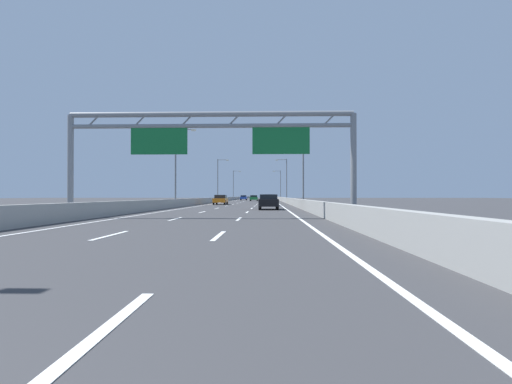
{
  "coord_description": "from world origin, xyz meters",
  "views": [
    {
      "loc": [
        3.4,
        -0.13,
        1.33
      ],
      "look_at": [
        1.04,
        80.22,
        2.08
      ],
      "focal_mm": 27.04,
      "sensor_mm": 36.0,
      "label": 1
    }
  ],
  "objects_px": {
    "streetlamp_right_distant": "(280,183)",
    "orange_car": "(221,200)",
    "blue_car": "(244,198)",
    "streetlamp_left_distant": "(234,183)",
    "silver_car": "(269,198)",
    "streetlamp_right_mid": "(301,162)",
    "green_car": "(254,198)",
    "white_car": "(269,200)",
    "black_car": "(269,202)",
    "sign_gantry": "(213,137)",
    "streetlamp_right_far": "(286,177)",
    "yellow_car": "(269,199)",
    "streetlamp_left_far": "(219,177)",
    "streetlamp_left_mid": "(177,162)"
  },
  "relations": [
    {
      "from": "streetlamp_right_mid",
      "to": "streetlamp_left_far",
      "type": "bearing_deg",
      "value": 110.65
    },
    {
      "from": "streetlamp_right_mid",
      "to": "streetlamp_left_far",
      "type": "distance_m",
      "value": 42.33
    },
    {
      "from": "black_car",
      "to": "yellow_car",
      "type": "relative_size",
      "value": 1.06
    },
    {
      "from": "green_car",
      "to": "yellow_car",
      "type": "height_order",
      "value": "green_car"
    },
    {
      "from": "sign_gantry",
      "to": "yellow_car",
      "type": "xyz_separation_m",
      "value": [
        3.49,
        40.35,
        -4.14
      ]
    },
    {
      "from": "sign_gantry",
      "to": "silver_car",
      "type": "distance_m",
      "value": 67.2
    },
    {
      "from": "streetlamp_right_mid",
      "to": "green_car",
      "type": "distance_m",
      "value": 49.25
    },
    {
      "from": "streetlamp_left_distant",
      "to": "orange_car",
      "type": "bearing_deg",
      "value": -86.71
    },
    {
      "from": "sign_gantry",
      "to": "streetlamp_right_far",
      "type": "relative_size",
      "value": 1.83
    },
    {
      "from": "sign_gantry",
      "to": "streetlamp_left_mid",
      "type": "relative_size",
      "value": 1.83
    },
    {
      "from": "streetlamp_right_mid",
      "to": "silver_car",
      "type": "xyz_separation_m",
      "value": [
        -3.63,
        43.68,
        -4.67
      ]
    },
    {
      "from": "sign_gantry",
      "to": "streetlamp_right_distant",
      "type": "xyz_separation_m",
      "value": [
        7.34,
        102.51,
        0.55
      ]
    },
    {
      "from": "streetlamp_left_distant",
      "to": "silver_car",
      "type": "relative_size",
      "value": 2.2
    },
    {
      "from": "streetlamp_right_distant",
      "to": "blue_car",
      "type": "relative_size",
      "value": 2.3
    },
    {
      "from": "streetlamp_left_mid",
      "to": "blue_car",
      "type": "bearing_deg",
      "value": 86.64
    },
    {
      "from": "orange_car",
      "to": "black_car",
      "type": "relative_size",
      "value": 0.97
    },
    {
      "from": "yellow_car",
      "to": "blue_car",
      "type": "bearing_deg",
      "value": 98.23
    },
    {
      "from": "orange_car",
      "to": "white_car",
      "type": "bearing_deg",
      "value": -43.69
    },
    {
      "from": "green_car",
      "to": "black_car",
      "type": "bearing_deg",
      "value": -86.61
    },
    {
      "from": "streetlamp_left_far",
      "to": "black_car",
      "type": "height_order",
      "value": "streetlamp_left_far"
    },
    {
      "from": "streetlamp_left_far",
      "to": "streetlamp_right_far",
      "type": "distance_m",
      "value": 14.93
    },
    {
      "from": "streetlamp_left_far",
      "to": "black_car",
      "type": "bearing_deg",
      "value": -77.35
    },
    {
      "from": "sign_gantry",
      "to": "streetlamp_right_mid",
      "type": "relative_size",
      "value": 1.83
    },
    {
      "from": "sign_gantry",
      "to": "streetlamp_right_far",
      "type": "xyz_separation_m",
      "value": [
        7.34,
        62.9,
        0.55
      ]
    },
    {
      "from": "streetlamp_right_distant",
      "to": "black_car",
      "type": "relative_size",
      "value": 2.1
    },
    {
      "from": "blue_car",
      "to": "streetlamp_left_distant",
      "type": "bearing_deg",
      "value": 107.23
    },
    {
      "from": "orange_car",
      "to": "black_car",
      "type": "distance_m",
      "value": 21.08
    },
    {
      "from": "streetlamp_left_mid",
      "to": "black_car",
      "type": "distance_m",
      "value": 15.14
    },
    {
      "from": "streetlamp_right_distant",
      "to": "silver_car",
      "type": "relative_size",
      "value": 2.2
    },
    {
      "from": "sign_gantry",
      "to": "silver_car",
      "type": "bearing_deg",
      "value": 86.83
    },
    {
      "from": "streetlamp_right_mid",
      "to": "blue_car",
      "type": "distance_m",
      "value": 67.67
    },
    {
      "from": "sign_gantry",
      "to": "streetlamp_right_distant",
      "type": "distance_m",
      "value": 102.78
    },
    {
      "from": "streetlamp_right_mid",
      "to": "streetlamp_left_distant",
      "type": "distance_m",
      "value": 80.62
    },
    {
      "from": "streetlamp_right_far",
      "to": "black_car",
      "type": "relative_size",
      "value": 2.1
    },
    {
      "from": "streetlamp_left_far",
      "to": "white_car",
      "type": "relative_size",
      "value": 2.15
    },
    {
      "from": "yellow_car",
      "to": "white_car",
      "type": "distance_m",
      "value": 13.31
    },
    {
      "from": "sign_gantry",
      "to": "streetlamp_right_far",
      "type": "distance_m",
      "value": 63.33
    },
    {
      "from": "green_car",
      "to": "blue_car",
      "type": "bearing_deg",
      "value": 101.37
    },
    {
      "from": "streetlamp_right_far",
      "to": "streetlamp_right_distant",
      "type": "relative_size",
      "value": 1.0
    },
    {
      "from": "streetlamp_left_far",
      "to": "streetlamp_right_distant",
      "type": "relative_size",
      "value": 1.0
    },
    {
      "from": "yellow_car",
      "to": "orange_car",
      "type": "bearing_deg",
      "value": -137.6
    },
    {
      "from": "streetlamp_right_mid",
      "to": "green_car",
      "type": "xyz_separation_m",
      "value": [
        -7.37,
        48.47,
        -4.65
      ]
    },
    {
      "from": "streetlamp_left_far",
      "to": "green_car",
      "type": "relative_size",
      "value": 2.06
    },
    {
      "from": "streetlamp_right_mid",
      "to": "white_car",
      "type": "distance_m",
      "value": 7.11
    },
    {
      "from": "streetlamp_right_distant",
      "to": "orange_car",
      "type": "bearing_deg",
      "value": -99.08
    },
    {
      "from": "yellow_car",
      "to": "streetlamp_right_distant",
      "type": "bearing_deg",
      "value": 86.46
    },
    {
      "from": "orange_car",
      "to": "yellow_car",
      "type": "bearing_deg",
      "value": 42.4
    },
    {
      "from": "streetlamp_right_mid",
      "to": "orange_car",
      "type": "bearing_deg",
      "value": 136.14
    },
    {
      "from": "streetlamp_left_distant",
      "to": "blue_car",
      "type": "height_order",
      "value": "streetlamp_left_distant"
    },
    {
      "from": "streetlamp_right_far",
      "to": "black_car",
      "type": "xyz_separation_m",
      "value": [
        -3.94,
        -48.93,
        -4.64
      ]
    }
  ]
}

